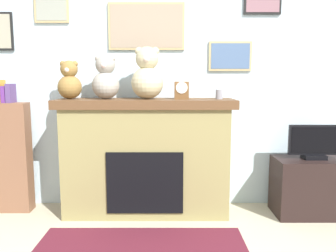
{
  "coord_description": "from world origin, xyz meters",
  "views": [
    {
      "loc": [
        0.18,
        -1.47,
        1.27
      ],
      "look_at": [
        0.19,
        1.71,
        0.84
      ],
      "focal_mm": 36.41,
      "sensor_mm": 36.0,
      "label": 1
    }
  ],
  "objects_px": {
    "mantel_clock": "(181,90)",
    "teddy_bear_cream": "(69,82)",
    "candle_jar": "(219,94)",
    "teddy_bear_tan": "(147,76)",
    "teddy_bear_grey": "(105,79)",
    "bookshelf": "(9,153)",
    "fireplace": "(146,156)",
    "television": "(314,143)",
    "tv_stand": "(311,187)"
  },
  "relations": [
    {
      "from": "mantel_clock",
      "to": "teddy_bear_cream",
      "type": "relative_size",
      "value": 0.45
    },
    {
      "from": "candle_jar",
      "to": "teddy_bear_tan",
      "type": "xyz_separation_m",
      "value": [
        -0.66,
        -0.0,
        0.17
      ]
    },
    {
      "from": "teddy_bear_cream",
      "to": "teddy_bear_grey",
      "type": "relative_size",
      "value": 0.87
    },
    {
      "from": "bookshelf",
      "to": "teddy_bear_grey",
      "type": "distance_m",
      "value": 1.19
    },
    {
      "from": "fireplace",
      "to": "teddy_bear_grey",
      "type": "relative_size",
      "value": 4.05
    },
    {
      "from": "television",
      "to": "teddy_bear_cream",
      "type": "xyz_separation_m",
      "value": [
        -2.27,
        0.05,
        0.57
      ]
    },
    {
      "from": "bookshelf",
      "to": "television",
      "type": "distance_m",
      "value": 2.89
    },
    {
      "from": "television",
      "to": "teddy_bear_tan",
      "type": "distance_m",
      "value": 1.67
    },
    {
      "from": "bookshelf",
      "to": "teddy_bear_grey",
      "type": "relative_size",
      "value": 3.14
    },
    {
      "from": "tv_stand",
      "to": "bookshelf",
      "type": "bearing_deg",
      "value": 178.02
    },
    {
      "from": "television",
      "to": "bookshelf",
      "type": "bearing_deg",
      "value": 177.99
    },
    {
      "from": "bookshelf",
      "to": "mantel_clock",
      "type": "xyz_separation_m",
      "value": [
        1.65,
        -0.05,
        0.61
      ]
    },
    {
      "from": "television",
      "to": "candle_jar",
      "type": "relative_size",
      "value": 5.6
    },
    {
      "from": "teddy_bear_tan",
      "to": "tv_stand",
      "type": "bearing_deg",
      "value": -1.76
    },
    {
      "from": "tv_stand",
      "to": "teddy_bear_tan",
      "type": "bearing_deg",
      "value": 178.24
    },
    {
      "from": "bookshelf",
      "to": "teddy_bear_grey",
      "type": "bearing_deg",
      "value": -3.14
    },
    {
      "from": "fireplace",
      "to": "tv_stand",
      "type": "relative_size",
      "value": 2.33
    },
    {
      "from": "television",
      "to": "candle_jar",
      "type": "xyz_separation_m",
      "value": [
        -0.89,
        0.05,
        0.45
      ]
    },
    {
      "from": "bookshelf",
      "to": "candle_jar",
      "type": "xyz_separation_m",
      "value": [
        2.0,
        -0.05,
        0.57
      ]
    },
    {
      "from": "fireplace",
      "to": "teddy_bear_cream",
      "type": "relative_size",
      "value": 4.65
    },
    {
      "from": "fireplace",
      "to": "teddy_bear_grey",
      "type": "xyz_separation_m",
      "value": [
        -0.37,
        -0.02,
        0.72
      ]
    },
    {
      "from": "fireplace",
      "to": "mantel_clock",
      "type": "distance_m",
      "value": 0.71
    },
    {
      "from": "bookshelf",
      "to": "tv_stand",
      "type": "xyz_separation_m",
      "value": [
        2.89,
        -0.1,
        -0.3
      ]
    },
    {
      "from": "mantel_clock",
      "to": "teddy_bear_grey",
      "type": "xyz_separation_m",
      "value": [
        -0.7,
        0.0,
        0.1
      ]
    },
    {
      "from": "candle_jar",
      "to": "teddy_bear_grey",
      "type": "bearing_deg",
      "value": -179.97
    },
    {
      "from": "candle_jar",
      "to": "teddy_bear_cream",
      "type": "xyz_separation_m",
      "value": [
        -1.38,
        -0.0,
        0.12
      ]
    },
    {
      "from": "fireplace",
      "to": "mantel_clock",
      "type": "height_order",
      "value": "mantel_clock"
    },
    {
      "from": "tv_stand",
      "to": "teddy_bear_cream",
      "type": "distance_m",
      "value": 2.47
    },
    {
      "from": "fireplace",
      "to": "mantel_clock",
      "type": "xyz_separation_m",
      "value": [
        0.33,
        -0.02,
        0.62
      ]
    },
    {
      "from": "fireplace",
      "to": "television",
      "type": "height_order",
      "value": "fireplace"
    },
    {
      "from": "teddy_bear_cream",
      "to": "teddy_bear_tan",
      "type": "relative_size",
      "value": 0.74
    },
    {
      "from": "fireplace",
      "to": "bookshelf",
      "type": "distance_m",
      "value": 1.32
    },
    {
      "from": "tv_stand",
      "to": "television",
      "type": "bearing_deg",
      "value": -90.0
    },
    {
      "from": "candle_jar",
      "to": "teddy_bear_grey",
      "type": "height_order",
      "value": "teddy_bear_grey"
    },
    {
      "from": "teddy_bear_tan",
      "to": "fireplace",
      "type": "bearing_deg",
      "value": 130.63
    },
    {
      "from": "tv_stand",
      "to": "teddy_bear_cream",
      "type": "relative_size",
      "value": 1.99
    },
    {
      "from": "fireplace",
      "to": "teddy_bear_tan",
      "type": "relative_size",
      "value": 3.44
    },
    {
      "from": "tv_stand",
      "to": "mantel_clock",
      "type": "distance_m",
      "value": 1.53
    },
    {
      "from": "candle_jar",
      "to": "mantel_clock",
      "type": "distance_m",
      "value": 0.35
    },
    {
      "from": "teddy_bear_grey",
      "to": "mantel_clock",
      "type": "bearing_deg",
      "value": -0.09
    },
    {
      "from": "fireplace",
      "to": "teddy_bear_grey",
      "type": "distance_m",
      "value": 0.81
    },
    {
      "from": "candle_jar",
      "to": "fireplace",
      "type": "bearing_deg",
      "value": 178.51
    },
    {
      "from": "candle_jar",
      "to": "teddy_bear_tan",
      "type": "height_order",
      "value": "teddy_bear_tan"
    },
    {
      "from": "teddy_bear_tan",
      "to": "teddy_bear_cream",
      "type": "bearing_deg",
      "value": 179.99
    },
    {
      "from": "television",
      "to": "teddy_bear_tan",
      "type": "bearing_deg",
      "value": 178.19
    },
    {
      "from": "bookshelf",
      "to": "teddy_bear_cream",
      "type": "xyz_separation_m",
      "value": [
        0.62,
        -0.05,
        0.68
      ]
    },
    {
      "from": "candle_jar",
      "to": "teddy_bear_tan",
      "type": "relative_size",
      "value": 0.18
    },
    {
      "from": "candle_jar",
      "to": "teddy_bear_cream",
      "type": "bearing_deg",
      "value": -179.98
    },
    {
      "from": "candle_jar",
      "to": "mantel_clock",
      "type": "xyz_separation_m",
      "value": [
        -0.35,
        -0.0,
        0.04
      ]
    },
    {
      "from": "teddy_bear_grey",
      "to": "tv_stand",
      "type": "bearing_deg",
      "value": -1.42
    }
  ]
}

